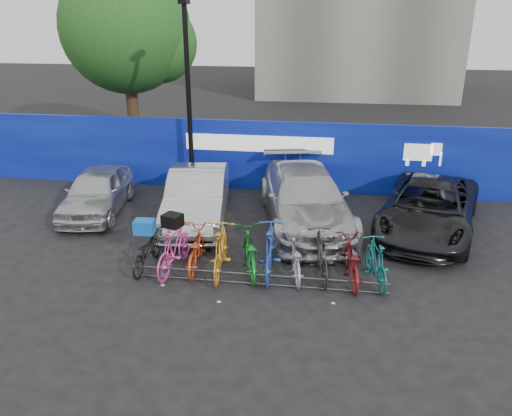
% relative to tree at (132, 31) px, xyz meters
% --- Properties ---
extents(ground, '(100.00, 100.00, 0.00)m').
position_rel_tree_xyz_m(ground, '(6.77, -10.06, -5.07)').
color(ground, black).
rests_on(ground, ground).
extents(hoarding, '(22.00, 0.18, 2.40)m').
position_rel_tree_xyz_m(hoarding, '(6.78, -4.06, -3.86)').
color(hoarding, '#0A0F89').
rests_on(hoarding, ground).
extents(tree, '(5.40, 5.20, 7.80)m').
position_rel_tree_xyz_m(tree, '(0.00, 0.00, 0.00)').
color(tree, '#382314').
rests_on(tree, ground).
extents(lamppost, '(0.25, 0.50, 6.11)m').
position_rel_tree_xyz_m(lamppost, '(3.57, -4.66, -1.80)').
color(lamppost, black).
rests_on(lamppost, ground).
extents(bike_rack, '(5.60, 0.03, 0.30)m').
position_rel_tree_xyz_m(bike_rack, '(6.77, -10.66, -4.91)').
color(bike_rack, '#595B60').
rests_on(bike_rack, ground).
extents(car_0, '(2.16, 4.15, 1.35)m').
position_rel_tree_xyz_m(car_0, '(1.19, -6.91, -4.39)').
color(car_0, '#B4B5B9').
rests_on(car_0, ground).
extents(car_1, '(2.31, 4.83, 1.53)m').
position_rel_tree_xyz_m(car_1, '(4.41, -7.17, -4.30)').
color(car_1, '#AEAEB3').
rests_on(car_1, ground).
extents(car_2, '(3.42, 5.87, 1.60)m').
position_rel_tree_xyz_m(car_2, '(7.52, -6.92, -4.27)').
color(car_2, '#B0B0B5').
rests_on(car_2, ground).
extents(car_3, '(3.73, 5.61, 1.43)m').
position_rel_tree_xyz_m(car_3, '(10.94, -6.99, -4.35)').
color(car_3, black).
rests_on(car_3, ground).
extents(bike_0, '(0.65, 1.73, 0.90)m').
position_rel_tree_xyz_m(bike_0, '(3.94, -10.17, -4.62)').
color(bike_0, black).
rests_on(bike_0, ground).
extents(bike_1, '(0.76, 1.94, 1.13)m').
position_rel_tree_xyz_m(bike_1, '(4.65, -10.22, -4.50)').
color(bike_1, '#DB49A3').
rests_on(bike_1, ground).
extents(bike_2, '(0.81, 1.90, 0.97)m').
position_rel_tree_xyz_m(bike_2, '(5.09, -9.99, -4.58)').
color(bike_2, '#C5431B').
rests_on(bike_2, ground).
extents(bike_3, '(0.68, 1.99, 1.18)m').
position_rel_tree_xyz_m(bike_3, '(5.76, -10.20, -4.48)').
color(bike_3, orange).
rests_on(bike_3, ground).
extents(bike_4, '(1.15, 2.05, 1.02)m').
position_rel_tree_xyz_m(bike_4, '(6.40, -10.01, -4.56)').
color(bike_4, '#147B24').
rests_on(bike_4, ground).
extents(bike_5, '(0.68, 2.06, 1.22)m').
position_rel_tree_xyz_m(bike_5, '(6.89, -10.08, -4.46)').
color(bike_5, '#2548AA').
rests_on(bike_5, ground).
extents(bike_6, '(0.92, 1.85, 0.93)m').
position_rel_tree_xyz_m(bike_6, '(7.47, -10.06, -4.60)').
color(bike_6, '#999BA0').
rests_on(bike_6, ground).
extents(bike_7, '(0.85, 1.92, 1.12)m').
position_rel_tree_xyz_m(bike_7, '(8.06, -10.01, -4.51)').
color(bike_7, '#252527').
rests_on(bike_7, ground).
extents(bike_8, '(0.87, 1.95, 0.99)m').
position_rel_tree_xyz_m(bike_8, '(8.74, -10.09, -4.57)').
color(bike_8, maroon).
rests_on(bike_8, ground).
extents(bike_9, '(0.80, 1.79, 1.04)m').
position_rel_tree_xyz_m(bike_9, '(9.29, -10.12, -4.55)').
color(bike_9, '#136A6C').
rests_on(bike_9, ground).
extents(cargo_crate, '(0.48, 0.38, 0.33)m').
position_rel_tree_xyz_m(cargo_crate, '(3.94, -10.17, -4.01)').
color(cargo_crate, blue).
rests_on(cargo_crate, bike_0).
extents(cargo_topcase, '(0.50, 0.48, 0.30)m').
position_rel_tree_xyz_m(cargo_topcase, '(4.65, -10.22, -3.78)').
color(cargo_topcase, black).
rests_on(cargo_topcase, bike_1).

